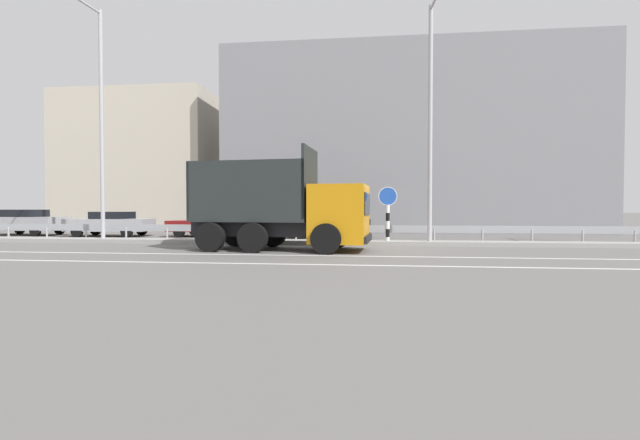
{
  "coord_description": "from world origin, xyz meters",
  "views": [
    {
      "loc": [
        0.19,
        -16.11,
        1.52
      ],
      "look_at": [
        -1.7,
        0.72,
        1.08
      ],
      "focal_mm": 24.0,
      "sensor_mm": 36.0,
      "label": 1
    }
  ],
  "objects": [
    {
      "name": "lane_strip_1",
      "position": [
        -3.06,
        -4.59,
        0.0
      ],
      "size": [
        64.83,
        0.16,
        0.01
      ],
      "primitive_type": "cube",
      "color": "silver",
      "rests_on": "ground_plane"
    },
    {
      "name": "median_road_sign",
      "position": [
        1.02,
        2.01,
        1.31
      ],
      "size": [
        0.78,
        0.16,
        2.44
      ],
      "color": "white",
      "rests_on": "ground_plane"
    },
    {
      "name": "church_tower",
      "position": [
        13.36,
        26.68,
        6.15
      ],
      "size": [
        3.6,
        3.6,
        13.46
      ],
      "color": "silver",
      "rests_on": "ground_plane"
    },
    {
      "name": "parked_car_2",
      "position": [
        -14.02,
        6.17,
        0.71
      ],
      "size": [
        4.5,
        2.27,
        1.37
      ],
      "rotation": [
        0.0,
        0.0,
        1.65
      ],
      "color": "#A3A3A8",
      "rests_on": "ground_plane"
    },
    {
      "name": "parked_car_3",
      "position": [
        -8.4,
        6.41,
        0.69
      ],
      "size": [
        4.35,
        2.19,
        1.33
      ],
      "rotation": [
        0.0,
        0.0,
        1.52
      ],
      "color": "maroon",
      "rests_on": "ground_plane"
    },
    {
      "name": "median_guardrail",
      "position": [
        -0.0,
        3.26,
        0.57
      ],
      "size": [
        64.83,
        0.09,
        0.78
      ],
      "color": "#9EA0A5",
      "rests_on": "ground_plane"
    },
    {
      "name": "lane_strip_0",
      "position": [
        -3.06,
        -2.37,
        0.0
      ],
      "size": [
        64.83,
        0.16,
        0.01
      ],
      "primitive_type": "cube",
      "color": "silver",
      "rests_on": "ground_plane"
    },
    {
      "name": "background_building_1",
      "position": [
        2.77,
        14.12,
        5.95
      ],
      "size": [
        23.86,
        8.08,
        11.91
      ],
      "primitive_type": "cube",
      "color": "gray",
      "rests_on": "ground_plane"
    },
    {
      "name": "parked_car_4",
      "position": [
        -1.9,
        6.06,
        0.78
      ],
      "size": [
        4.51,
        2.04,
        1.58
      ],
      "rotation": [
        0.0,
        0.0,
        1.65
      ],
      "color": "black",
      "rests_on": "ground_plane"
    },
    {
      "name": "dump_truck",
      "position": [
        -2.3,
        -0.64,
        1.28
      ],
      "size": [
        6.67,
        3.09,
        3.74
      ],
      "rotation": [
        0.0,
        0.0,
        -1.65
      ],
      "color": "orange",
      "rests_on": "ground_plane"
    },
    {
      "name": "street_lamp_2",
      "position": [
        2.76,
        1.97,
        5.42
      ],
      "size": [
        0.71,
        1.96,
        9.92
      ],
      "color": "#ADADB2",
      "rests_on": "ground_plane"
    },
    {
      "name": "ground_plane",
      "position": [
        0.0,
        0.0,
        0.0
      ],
      "size": [
        320.0,
        320.0,
        0.0
      ],
      "primitive_type": "plane",
      "color": "#605E5B"
    },
    {
      "name": "parked_car_1",
      "position": [
        -19.48,
        6.57,
        0.76
      ],
      "size": [
        4.62,
        2.17,
        1.48
      ],
      "rotation": [
        0.0,
        0.0,
        -1.65
      ],
      "color": "#A3A3A8",
      "rests_on": "ground_plane"
    },
    {
      "name": "background_building_0",
      "position": [
        -17.02,
        16.82,
        5.07
      ],
      "size": [
        11.34,
        9.67,
        10.14
      ],
      "primitive_type": "cube",
      "color": "beige",
      "rests_on": "ground_plane"
    },
    {
      "name": "median_island",
      "position": [
        0.0,
        2.01,
        0.09
      ],
      "size": [
        35.66,
        1.1,
        0.18
      ],
      "primitive_type": "cube",
      "color": "gray",
      "rests_on": "ground_plane"
    },
    {
      "name": "street_lamp_1",
      "position": [
        -11.83,
        1.94,
        5.76
      ],
      "size": [
        0.71,
        2.48,
        10.48
      ],
      "color": "#ADADB2",
      "rests_on": "ground_plane"
    }
  ]
}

